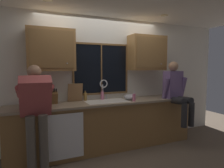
{
  "coord_description": "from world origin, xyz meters",
  "views": [
    {
      "loc": [
        -1.37,
        -3.68,
        1.58
      ],
      "look_at": [
        0.1,
        -0.3,
        1.24
      ],
      "focal_mm": 31.18,
      "sensor_mm": 36.0,
      "label": 1
    }
  ],
  "objects_px": {
    "mixing_bowl": "(130,97)",
    "soap_dispenser": "(134,97)",
    "bottle_tall_clear": "(85,96)",
    "bottle_green_glass": "(102,95)",
    "person_sitting_on_counter": "(176,90)",
    "cutting_board": "(75,93)",
    "person_standing": "(36,107)",
    "knife_block": "(54,98)"
  },
  "relations": [
    {
      "from": "mixing_bowl",
      "to": "soap_dispenser",
      "type": "distance_m",
      "value": 0.18
    },
    {
      "from": "person_standing",
      "to": "mixing_bowl",
      "type": "xyz_separation_m",
      "value": [
        1.75,
        0.31,
        -0.0
      ]
    },
    {
      "from": "person_standing",
      "to": "soap_dispenser",
      "type": "relative_size",
      "value": 8.05
    },
    {
      "from": "person_sitting_on_counter",
      "to": "cutting_board",
      "type": "distance_m",
      "value": 2.04
    },
    {
      "from": "person_sitting_on_counter",
      "to": "bottle_green_glass",
      "type": "relative_size",
      "value": 6.08
    },
    {
      "from": "cutting_board",
      "to": "bottle_tall_clear",
      "type": "height_order",
      "value": "cutting_board"
    },
    {
      "from": "knife_block",
      "to": "soap_dispenser",
      "type": "xyz_separation_m",
      "value": [
        1.42,
        -0.34,
        -0.03
      ]
    },
    {
      "from": "mixing_bowl",
      "to": "bottle_green_glass",
      "type": "relative_size",
      "value": 1.14
    },
    {
      "from": "cutting_board",
      "to": "mixing_bowl",
      "type": "xyz_separation_m",
      "value": [
        1.03,
        -0.25,
        -0.12
      ]
    },
    {
      "from": "cutting_board",
      "to": "bottle_green_glass",
      "type": "height_order",
      "value": "cutting_board"
    },
    {
      "from": "cutting_board",
      "to": "bottle_tall_clear",
      "type": "xyz_separation_m",
      "value": [
        0.2,
        0.01,
        -0.09
      ]
    },
    {
      "from": "person_standing",
      "to": "soap_dispenser",
      "type": "distance_m",
      "value": 1.74
    },
    {
      "from": "knife_block",
      "to": "person_sitting_on_counter",
      "type": "bearing_deg",
      "value": -9.6
    },
    {
      "from": "mixing_bowl",
      "to": "bottle_green_glass",
      "type": "distance_m",
      "value": 0.55
    },
    {
      "from": "mixing_bowl",
      "to": "soap_dispenser",
      "type": "xyz_separation_m",
      "value": [
        -0.01,
        -0.17,
        0.02
      ]
    },
    {
      "from": "cutting_board",
      "to": "bottle_green_glass",
      "type": "distance_m",
      "value": 0.55
    },
    {
      "from": "bottle_tall_clear",
      "to": "soap_dispenser",
      "type": "bearing_deg",
      "value": -27.26
    },
    {
      "from": "person_sitting_on_counter",
      "to": "cutting_board",
      "type": "height_order",
      "value": "person_sitting_on_counter"
    },
    {
      "from": "cutting_board",
      "to": "soap_dispenser",
      "type": "xyz_separation_m",
      "value": [
        1.03,
        -0.42,
        -0.09
      ]
    },
    {
      "from": "person_standing",
      "to": "soap_dispenser",
      "type": "height_order",
      "value": "person_standing"
    },
    {
      "from": "person_standing",
      "to": "knife_block",
      "type": "bearing_deg",
      "value": 56.27
    },
    {
      "from": "cutting_board",
      "to": "mixing_bowl",
      "type": "bearing_deg",
      "value": -13.37
    },
    {
      "from": "knife_block",
      "to": "bottle_tall_clear",
      "type": "relative_size",
      "value": 1.61
    },
    {
      "from": "bottle_green_glass",
      "to": "mixing_bowl",
      "type": "bearing_deg",
      "value": -27.41
    },
    {
      "from": "person_standing",
      "to": "mixing_bowl",
      "type": "height_order",
      "value": "person_standing"
    },
    {
      "from": "person_standing",
      "to": "cutting_board",
      "type": "bearing_deg",
      "value": 37.88
    },
    {
      "from": "knife_block",
      "to": "mixing_bowl",
      "type": "relative_size",
      "value": 1.37
    },
    {
      "from": "person_standing",
      "to": "mixing_bowl",
      "type": "bearing_deg",
      "value": 9.99
    },
    {
      "from": "bottle_green_glass",
      "to": "bottle_tall_clear",
      "type": "distance_m",
      "value": 0.35
    },
    {
      "from": "person_sitting_on_counter",
      "to": "bottle_green_glass",
      "type": "height_order",
      "value": "person_sitting_on_counter"
    },
    {
      "from": "soap_dispenser",
      "to": "bottle_tall_clear",
      "type": "distance_m",
      "value": 0.93
    },
    {
      "from": "bottle_green_glass",
      "to": "bottle_tall_clear",
      "type": "relative_size",
      "value": 1.04
    },
    {
      "from": "person_sitting_on_counter",
      "to": "cutting_board",
      "type": "bearing_deg",
      "value": 166.26
    },
    {
      "from": "person_standing",
      "to": "person_sitting_on_counter",
      "type": "bearing_deg",
      "value": 1.47
    },
    {
      "from": "knife_block",
      "to": "cutting_board",
      "type": "bearing_deg",
      "value": 11.7
    },
    {
      "from": "knife_block",
      "to": "bottle_green_glass",
      "type": "distance_m",
      "value": 0.95
    },
    {
      "from": "cutting_board",
      "to": "bottle_tall_clear",
      "type": "relative_size",
      "value": 1.73
    },
    {
      "from": "person_standing",
      "to": "bottle_tall_clear",
      "type": "height_order",
      "value": "person_standing"
    },
    {
      "from": "soap_dispenser",
      "to": "person_standing",
      "type": "bearing_deg",
      "value": -175.6
    },
    {
      "from": "person_sitting_on_counter",
      "to": "bottle_tall_clear",
      "type": "relative_size",
      "value": 6.29
    },
    {
      "from": "mixing_bowl",
      "to": "bottle_tall_clear",
      "type": "relative_size",
      "value": 1.18
    },
    {
      "from": "soap_dispenser",
      "to": "bottle_green_glass",
      "type": "relative_size",
      "value": 0.96
    }
  ]
}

